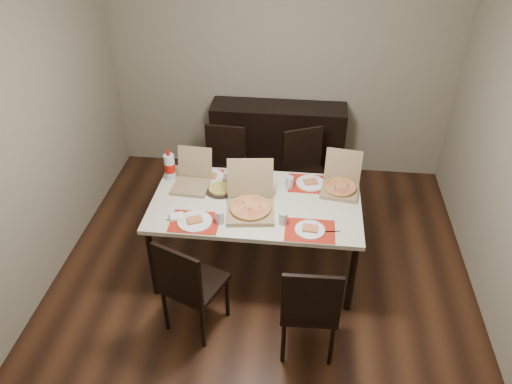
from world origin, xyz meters
TOP-DOWN VIEW (x-y plane):
  - ground at (0.00, 0.00)m, footprint 3.80×4.00m
  - room_walls at (0.00, 0.43)m, footprint 3.84×4.02m
  - sideboard at (0.00, 1.78)m, footprint 1.50×0.40m
  - dining_table at (-0.08, 0.19)m, footprint 1.80×1.00m
  - chair_near_left at (-0.51, -0.60)m, footprint 0.55×0.55m
  - chair_near_right at (0.42, -0.72)m, footprint 0.43×0.43m
  - chair_far_left at (-0.51, 1.08)m, footprint 0.45×0.45m
  - chair_far_right at (0.34, 1.12)m, footprint 0.55×0.55m
  - setting_near_left at (-0.51, -0.14)m, footprint 0.48×0.30m
  - setting_near_right at (0.33, -0.13)m, footprint 0.49×0.30m
  - setting_far_left at (-0.51, 0.50)m, footprint 0.46×0.30m
  - setting_far_right at (0.34, 0.49)m, footprint 0.47×0.30m
  - napkin_loose at (0.02, 0.07)m, footprint 0.15×0.14m
  - pizza_box_center at (-0.11, 0.06)m, footprint 0.44×0.47m
  - pizza_box_right at (0.65, 0.46)m, footprint 0.36×0.40m
  - pizza_box_left at (-0.67, 0.38)m, footprint 0.33×0.36m
  - faina_plate at (-0.41, 0.32)m, footprint 0.27×0.27m
  - dip_bowl at (0.01, 0.33)m, footprint 0.17×0.17m
  - soda_bottle at (-0.89, 0.47)m, footprint 0.10×0.10m

SIDE VIEW (x-z plane):
  - ground at x=0.00m, z-range -0.02..0.00m
  - sideboard at x=0.00m, z-range 0.00..0.90m
  - chair_near_left at x=-0.51m, z-range 0.05..0.98m
  - chair_near_right at x=0.42m, z-range 0.05..0.98m
  - chair_far_left at x=-0.51m, z-range 0.05..0.98m
  - chair_far_right at x=0.34m, z-range 0.05..0.98m
  - dining_table at x=-0.08m, z-range 0.31..1.06m
  - napkin_loose at x=0.02m, z-range 0.75..0.77m
  - faina_plate at x=-0.41m, z-range 0.75..0.78m
  - dip_bowl at x=0.01m, z-range 0.75..0.78m
  - setting_near_left at x=-0.51m, z-range 0.72..0.83m
  - setting_far_left at x=-0.51m, z-range 0.72..0.83m
  - setting_far_right at x=0.34m, z-range 0.72..0.83m
  - setting_near_right at x=0.33m, z-range 0.72..0.83m
  - pizza_box_right at x=0.65m, z-range 0.64..0.97m
  - pizza_box_left at x=-0.67m, z-range 0.65..0.96m
  - pizza_box_center at x=-0.11m, z-range 0.61..1.00m
  - soda_bottle at x=-0.89m, z-range 0.73..1.02m
  - room_walls at x=0.00m, z-range 0.42..3.04m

